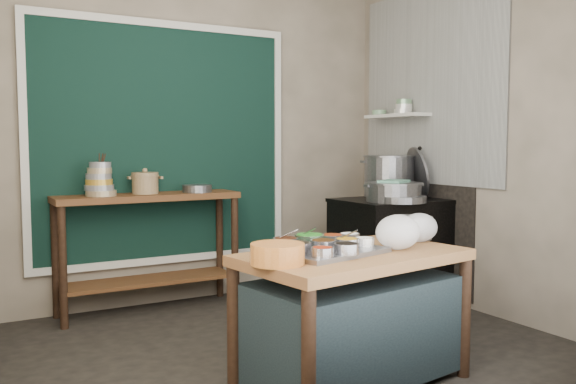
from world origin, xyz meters
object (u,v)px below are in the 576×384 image
prep_table (352,318)px  condiment_tray (328,251)px  stock_pot (389,176)px  ceramic_crock (145,184)px  back_counter (149,253)px  steamer (394,192)px  saucepan (412,228)px  utensil_cup (101,189)px  stove_block (392,252)px  yellow_basin (278,254)px

prep_table → condiment_tray: condiment_tray is taller
stock_pot → ceramic_crock: bearing=164.7°
back_counter → steamer: steamer is taller
saucepan → steamer: (0.62, 0.93, 0.14)m
steamer → utensil_cup: bearing=156.7°
stove_block → yellow_basin: 2.37m
condiment_tray → saucepan: size_ratio=2.24×
back_counter → ceramic_crock: 0.55m
back_counter → saucepan: size_ratio=5.56×
ceramic_crock → steamer: 2.00m
stock_pot → stove_block: bearing=-119.9°
prep_table → ceramic_crock: (-0.56, 2.05, 0.65)m
ceramic_crock → stock_pot: (2.03, -0.55, 0.04)m
back_counter → ceramic_crock: bearing=117.4°
yellow_basin → back_counter: bearing=90.4°
prep_table → utensil_cup: (-0.90, 2.04, 0.63)m
prep_table → utensil_cup: size_ratio=7.49×
stove_block → yellow_basin: (-1.88, -1.39, 0.38)m
back_counter → yellow_basin: (0.02, -2.12, 0.33)m
condiment_tray → saucepan: (0.75, 0.17, 0.06)m
condiment_tray → steamer: steamer is taller
saucepan → steamer: size_ratio=0.54×
prep_table → stock_pot: (1.47, 1.50, 0.69)m
stove_block → utensil_cup: size_ratio=5.40×
prep_table → stove_block: (1.35, 1.30, 0.05)m
condiment_tray → yellow_basin: 0.40m
prep_table → yellow_basin: bearing=-178.0°
saucepan → condiment_tray: bearing=174.8°
yellow_basin → utensil_cup: utensil_cup is taller
yellow_basin → steamer: size_ratio=0.57×
condiment_tray → stock_pot: (1.62, 1.47, 0.30)m
ceramic_crock → yellow_basin: bearing=-89.3°
back_counter → ceramic_crock: ceramic_crock is taller
condiment_tray → utensil_cup: (-0.76, 2.02, 0.24)m
yellow_basin → prep_table: bearing=10.0°
yellow_basin → utensil_cup: 2.18m
prep_table → ceramic_crock: 2.22m
ceramic_crock → steamer: size_ratio=0.47×
ceramic_crock → stock_pot: 2.10m
condiment_tray → stock_pot: size_ratio=1.25×
stock_pot → yellow_basin: bearing=-141.4°
utensil_cup → stock_pot: size_ratio=0.36×
back_counter → steamer: bearing=-27.1°
utensil_cup → stock_pot: bearing=-12.9°
yellow_basin → stock_pot: bearing=38.6°
steamer → ceramic_crock: bearing=152.5°
prep_table → yellow_basin: yellow_basin is taller
ceramic_crock → stock_pot: stock_pot is taller
condiment_tray → steamer: (1.37, 1.10, 0.19)m
saucepan → ceramic_crock: (-1.16, 1.86, 0.20)m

